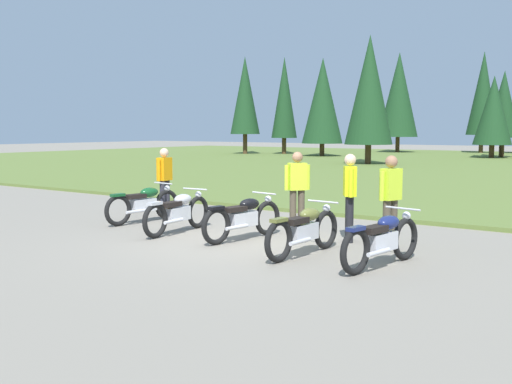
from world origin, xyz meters
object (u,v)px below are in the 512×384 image
object	(u,v)px
rider_in_hivis_vest	(165,178)
motorcycle_navy	(382,239)
motorcycle_silver	(178,212)
motorcycle_black	(243,217)
rider_with_back_turned	(297,187)
rider_checking_bike	(391,196)
motorcycle_british_green	(144,203)
rider_near_row_end	(350,192)
motorcycle_olive	(304,230)

from	to	relation	value
rider_in_hivis_vest	motorcycle_navy	bearing A→B (deg)	-17.61
motorcycle_silver	motorcycle_black	bearing A→B (deg)	5.77
rider_with_back_turned	rider_checking_bike	distance (m)	2.29
motorcycle_british_green	motorcycle_black	bearing A→B (deg)	-7.91
motorcycle_british_green	rider_with_back_turned	size ratio (longest dim) A/B	1.26
motorcycle_silver	motorcycle_black	size ratio (longest dim) A/B	1.01
motorcycle_black	rider_in_hivis_vest	world-z (taller)	rider_in_hivis_vest
motorcycle_silver	motorcycle_british_green	bearing A→B (deg)	159.53
rider_with_back_turned	motorcycle_silver	bearing A→B (deg)	-142.95
motorcycle_silver	rider_near_row_end	size ratio (longest dim) A/B	1.26
motorcycle_british_green	motorcycle_black	distance (m)	3.16
rider_in_hivis_vest	motorcycle_black	bearing A→B (deg)	-22.99
motorcycle_olive	rider_near_row_end	distance (m)	1.60
rider_with_back_turned	rider_near_row_end	distance (m)	1.41
motorcycle_navy	rider_with_back_turned	xyz separation A→B (m)	(-2.67, 1.94, 0.51)
motorcycle_british_green	motorcycle_navy	xyz separation A→B (m)	(6.22, -1.05, 0.00)
motorcycle_british_green	motorcycle_navy	world-z (taller)	same
motorcycle_british_green	rider_in_hivis_vest	world-z (taller)	rider_in_hivis_vest
rider_with_back_turned	motorcycle_black	bearing A→B (deg)	-107.43
motorcycle_olive	motorcycle_silver	bearing A→B (deg)	172.93
motorcycle_black	rider_with_back_turned	bearing A→B (deg)	72.57
motorcycle_black	rider_checking_bike	bearing A→B (deg)	16.88
motorcycle_british_green	motorcycle_olive	bearing A→B (deg)	-11.66
motorcycle_black	motorcycle_olive	bearing A→B (deg)	-18.44
motorcycle_black	rider_near_row_end	bearing A→B (deg)	28.38
motorcycle_silver	rider_in_hivis_vest	size ratio (longest dim) A/B	1.26
motorcycle_black	rider_near_row_end	distance (m)	2.08
motorcycle_silver	rider_in_hivis_vest	bearing A→B (deg)	139.49
motorcycle_british_green	rider_checking_bike	bearing A→B (deg)	3.65
motorcycle_silver	rider_with_back_turned	size ratio (longest dim) A/B	1.26
motorcycle_british_green	motorcycle_black	world-z (taller)	same
motorcycle_olive	rider_checking_bike	size ratio (longest dim) A/B	1.26
motorcycle_black	motorcycle_silver	bearing A→B (deg)	-174.23
rider_with_back_turned	rider_near_row_end	bearing A→B (deg)	-15.05
motorcycle_silver	rider_near_row_end	xyz separation A→B (m)	(3.33, 1.12, 0.51)
motorcycle_british_green	rider_checking_bike	size ratio (longest dim) A/B	1.26
rider_in_hivis_vest	motorcycle_british_green	bearing A→B (deg)	-73.35
motorcycle_olive	rider_near_row_end	xyz separation A→B (m)	(0.11, 1.52, 0.51)
motorcycle_olive	rider_with_back_turned	world-z (taller)	rider_with_back_turned
motorcycle_black	rider_in_hivis_vest	xyz separation A→B (m)	(-3.44, 1.46, 0.51)
motorcycle_silver	rider_with_back_turned	distance (m)	2.51
motorcycle_navy	rider_checking_bike	xyz separation A→B (m)	(-0.44, 1.42, 0.51)
motorcycle_silver	rider_in_hivis_vest	world-z (taller)	rider_in_hivis_vest
motorcycle_british_green	rider_near_row_end	xyz separation A→B (m)	(4.91, 0.53, 0.51)
rider_checking_bike	motorcycle_olive	bearing A→B (deg)	-125.94
rider_with_back_turned	rider_near_row_end	world-z (taller)	same
motorcycle_olive	rider_in_hivis_vest	size ratio (longest dim) A/B	1.26
motorcycle_black	motorcycle_olive	world-z (taller)	same
motorcycle_british_green	rider_in_hivis_vest	bearing A→B (deg)	106.65
motorcycle_british_green	motorcycle_olive	world-z (taller)	same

